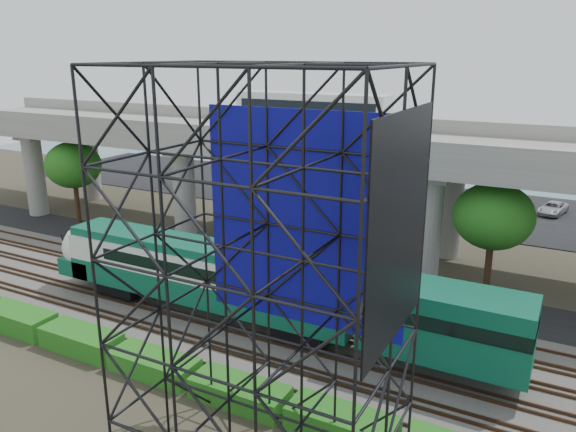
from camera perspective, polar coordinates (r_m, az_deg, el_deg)
The scene contains 13 objects.
ground at distance 33.07m, azimuth -9.76°, elevation -11.59°, with size 140.00×140.00×0.00m, color #474233.
ballast_bed at distance 34.44m, azimuth -7.72°, elevation -10.12°, with size 90.00×12.00×0.20m, color slate.
service_road at distance 41.03m, azimuth -0.82°, elevation -5.59°, with size 90.00×5.00×0.08m, color black.
parking_lot at distance 61.68m, azimuth 9.71°, elevation 1.71°, with size 90.00×18.00×0.08m, color black.
harbor_water at distance 82.41m, azimuth 14.59°, elevation 5.06°, with size 140.00×40.00×0.03m, color slate.
rail_tracks at distance 34.36m, azimuth -7.73°, elevation -9.85°, with size 90.00×9.52×0.16m.
commuter_train at distance 32.38m, azimuth -5.38°, elevation -6.40°, with size 29.30×3.06×4.30m.
overpass at distance 43.56m, azimuth 2.62°, elevation 6.88°, with size 80.00×12.00×12.40m.
scaffold_tower at distance 19.02m, azimuth -2.57°, elevation -8.15°, with size 9.36×6.36×15.00m.
hedge_strip at distance 29.37m, azimuth -13.44°, elevation -14.40°, with size 34.60×1.80×1.20m.
trees at distance 46.34m, azimuth -2.56°, elevation 4.12°, with size 40.94×16.94×7.69m.
suv at distance 42.92m, azimuth -6.44°, elevation -3.64°, with size 2.30×5.00×1.39m, color black.
parked_cars at distance 60.89m, azimuth 9.71°, elevation 2.14°, with size 35.48×9.61×1.32m.
Camera 1 is at (18.31, -22.88, 15.34)m, focal length 35.00 mm.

